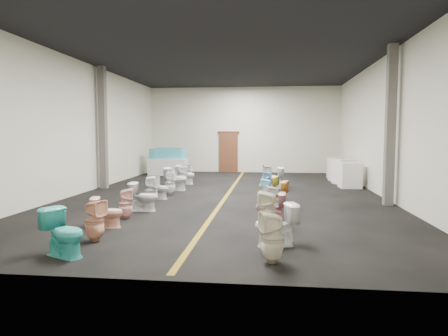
{
  "coord_description": "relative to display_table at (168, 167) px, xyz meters",
  "views": [
    {
      "loc": [
        1.39,
        -13.2,
        2.01
      ],
      "look_at": [
        -0.24,
        1.0,
        0.8
      ],
      "focal_mm": 32.0,
      "sensor_mm": 36.0,
      "label": 1
    }
  ],
  "objects": [
    {
      "name": "toilet_left_0",
      "position": [
        1.68,
        -13.22,
        -0.01
      ],
      "size": [
        0.9,
        0.73,
        0.8
      ],
      "primitive_type": "imported",
      "rotation": [
        0.0,
        0.0,
        1.14
      ],
      "color": "#34AFA6",
      "rests_on": "floor"
    },
    {
      "name": "toilet_left_3",
      "position": [
        1.63,
        -10.27,
        -0.04
      ],
      "size": [
        0.43,
        0.43,
        0.73
      ],
      "primitive_type": "imported",
      "rotation": [
        0.0,
        0.0,
        1.95
      ],
      "color": "#F2AFAA",
      "rests_on": "floor"
    },
    {
      "name": "appliance_crate_a",
      "position": [
        8.03,
        -3.94,
        0.07
      ],
      "size": [
        0.79,
        0.79,
        0.95
      ],
      "primitive_type": "cube",
      "rotation": [
        0.0,
        0.0,
        0.06
      ],
      "color": "silver",
      "rests_on": "floor"
    },
    {
      "name": "toilet_right_1",
      "position": [
        5.15,
        -12.21,
        -0.02
      ],
      "size": [
        0.85,
        0.63,
        0.77
      ],
      "primitive_type": "imported",
      "rotation": [
        0.0,
        0.0,
        -1.29
      ],
      "color": "white",
      "rests_on": "floor"
    },
    {
      "name": "toilet_right_5",
      "position": [
        5.17,
        -8.26,
        -0.04
      ],
      "size": [
        0.79,
        0.55,
        0.73
      ],
      "primitive_type": "imported",
      "rotation": [
        0.0,
        0.0,
        -1.78
      ],
      "color": "orange",
      "rests_on": "floor"
    },
    {
      "name": "toilet_right_8",
      "position": [
        4.98,
        -5.35,
        -0.05
      ],
      "size": [
        0.37,
        0.36,
        0.72
      ],
      "primitive_type": "imported",
      "rotation": [
        0.0,
        0.0,
        -1.7
      ],
      "color": "#6A9FCB",
      "rests_on": "floor"
    },
    {
      "name": "bathtub",
      "position": [
        0.0,
        0.0,
        0.66
      ],
      "size": [
        1.84,
        0.85,
        0.55
      ],
      "rotation": [
        0.0,
        0.0,
        0.16
      ],
      "color": "teal",
      "rests_on": "display_table"
    },
    {
      "name": "toilet_left_9",
      "position": [
        1.72,
        -4.49,
        0.0
      ],
      "size": [
        0.46,
        0.45,
        0.82
      ],
      "primitive_type": "imported",
      "rotation": [
        0.0,
        0.0,
        1.82
      ],
      "color": "silver",
      "rests_on": "floor"
    },
    {
      "name": "wall_right",
      "position": [
        8.63,
        -6.11,
        1.84
      ],
      "size": [
        0.0,
        16.0,
        16.0
      ],
      "primitive_type": "plane",
      "rotation": [
        1.57,
        0.0,
        -1.57
      ],
      "color": "beige",
      "rests_on": "ground"
    },
    {
      "name": "wall_front",
      "position": [
        3.63,
        -14.11,
        1.84
      ],
      "size": [
        10.0,
        0.0,
        10.0
      ],
      "primitive_type": "plane",
      "rotation": [
        -1.57,
        0.0,
        0.0
      ],
      "color": "beige",
      "rests_on": "ground"
    },
    {
      "name": "toilet_left_8",
      "position": [
        1.69,
        -5.37,
        0.01
      ],
      "size": [
        0.82,
        0.48,
        0.83
      ],
      "primitive_type": "imported",
      "rotation": [
        0.0,
        0.0,
        1.59
      ],
      "color": "silver",
      "rests_on": "floor"
    },
    {
      "name": "wall_left",
      "position": [
        -1.37,
        -6.11,
        1.84
      ],
      "size": [
        0.0,
        16.0,
        16.0
      ],
      "primitive_type": "plane",
      "rotation": [
        1.57,
        0.0,
        1.57
      ],
      "color": "beige",
      "rests_on": "ground"
    },
    {
      "name": "toilet_left_4",
      "position": [
        1.74,
        -9.25,
        -0.03
      ],
      "size": [
        0.74,
        0.42,
        0.75
      ],
      "primitive_type": "imported",
      "rotation": [
        0.0,
        0.0,
        1.57
      ],
      "color": "silver",
      "rests_on": "floor"
    },
    {
      "name": "toilet_right_7",
      "position": [
        4.98,
        -6.3,
        -0.08
      ],
      "size": [
        0.73,
        0.56,
        0.66
      ],
      "primitive_type": "imported",
      "rotation": [
        0.0,
        0.0,
        -1.89
      ],
      "color": "yellow",
      "rests_on": "floor"
    },
    {
      "name": "appliance_crate_d",
      "position": [
        8.03,
        -0.24,
        0.06
      ],
      "size": [
        0.77,
        0.77,
        0.93
      ],
      "primitive_type": "cube",
      "rotation": [
        0.0,
        0.0,
        -0.2
      ],
      "color": "white",
      "rests_on": "floor"
    },
    {
      "name": "floor",
      "position": [
        3.63,
        -6.11,
        -0.41
      ],
      "size": [
        16.0,
        16.0,
        0.0
      ],
      "primitive_type": "plane",
      "color": "black",
      "rests_on": "ground"
    },
    {
      "name": "aisle_stripe",
      "position": [
        3.63,
        -6.11,
        -0.4
      ],
      "size": [
        0.12,
        15.6,
        0.01
      ],
      "primitive_type": "cube",
      "color": "#856313",
      "rests_on": "floor"
    },
    {
      "name": "toilet_right_9",
      "position": [
        5.13,
        -4.5,
        -0.01
      ],
      "size": [
        0.87,
        0.61,
        0.8
      ],
      "primitive_type": "imported",
      "rotation": [
        0.0,
        0.0,
        -1.35
      ],
      "color": "white",
      "rests_on": "floor"
    },
    {
      "name": "toilet_left_1",
      "position": [
        1.77,
        -12.27,
        -0.01
      ],
      "size": [
        0.46,
        0.45,
        0.79
      ],
      "primitive_type": "imported",
      "rotation": [
        0.0,
        0.0,
        1.25
      ],
      "color": "#E9A683",
      "rests_on": "floor"
    },
    {
      "name": "toilet_right_2",
      "position": [
        5.01,
        -11.19,
        0.02
      ],
      "size": [
        0.46,
        0.46,
        0.85
      ],
      "primitive_type": "imported",
      "rotation": [
        0.0,
        0.0,
        -1.78
      ],
      "color": "beige",
      "rests_on": "floor"
    },
    {
      "name": "column_left",
      "position": [
        -1.12,
        -5.11,
        1.84
      ],
      "size": [
        0.25,
        0.25,
        4.5
      ],
      "primitive_type": "cube",
      "color": "#59544C",
      "rests_on": "floor"
    },
    {
      "name": "appliance_crate_c",
      "position": [
        8.03,
        -1.76,
        0.06
      ],
      "size": [
        0.91,
        0.91,
        0.93
      ],
      "primitive_type": "cube",
      "rotation": [
        0.0,
        0.0,
        0.1
      ],
      "color": "beige",
      "rests_on": "floor"
    },
    {
      "name": "door_frame",
      "position": [
        2.83,
        1.84,
        1.71
      ],
      "size": [
        1.15,
        0.08,
        0.1
      ],
      "primitive_type": "cube",
      "color": "#331C11",
      "rests_on": "back_door"
    },
    {
      "name": "display_table",
      "position": [
        0.0,
        0.0,
        0.0
      ],
      "size": [
        1.86,
        0.96,
        0.82
      ],
      "primitive_type": "cube",
      "rotation": [
        0.0,
        0.0,
        0.02
      ],
      "color": "silver",
      "rests_on": "floor"
    },
    {
      "name": "appliance_crate_b",
      "position": [
        8.03,
        -2.73,
        0.09
      ],
      "size": [
        0.93,
        0.93,
        0.99
      ],
      "primitive_type": "cube",
      "rotation": [
        0.0,
        0.0,
        0.37
      ],
      "color": "silver",
      "rests_on": "floor"
    },
    {
      "name": "toilet_right_10",
      "position": [
        4.96,
        -3.46,
        -0.01
      ],
      "size": [
        0.43,
        0.42,
        0.79
      ],
      "primitive_type": "imported",
      "rotation": [
        0.0,
        0.0,
        -1.37
      ],
      "color": "beige",
      "rests_on": "floor"
    },
    {
      "name": "toilet_left_5",
      "position": [
        1.7,
        -8.42,
        0.0
      ],
      "size": [
        0.43,
        0.42,
        0.82
      ],
      "primitive_type": "imported",
      "rotation": [
        0.0,
        0.0,
        1.43
      ],
      "color": "silver",
      "rests_on": "floor"
    },
    {
      "name": "toilet_right_4",
      "position": [
        5.1,
        -9.33,
        -0.04
      ],
      "size": [
        0.43,
        0.42,
        0.73
      ],
      "primitive_type": "imported",
      "rotation": [
        0.0,
        0.0,
        -1.22
      ],
      "color": "silver",
      "rests_on": "floor"
    },
    {
      "name": "wall_back",
      "position": [
        3.63,
        1.89,
        1.84
      ],
      "size": [
        10.0,
        0.0,
        10.0
      ],
      "primitive_type": "plane",
      "rotation": [
        1.57,
        0.0,
        0.0
      ],
      "color": "beige",
      "rests_on": "ground"
    },
    {
      "name": "toilet_left_6",
      "position": [
        1.59,
        -7.31,
        -0.06
      ],
      "size": [
        0.75,
        0.54,
        0.69
      ],
      "primitive_type": "imported",
      "rotation": [
        0.0,
        0.0,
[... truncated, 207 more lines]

